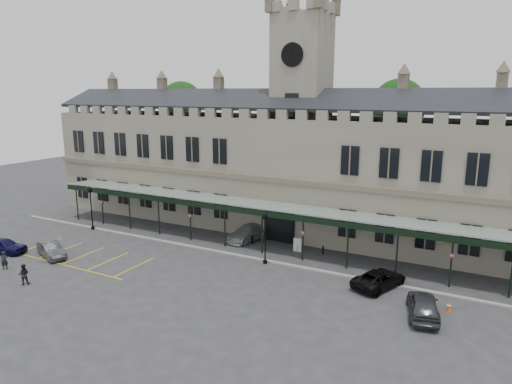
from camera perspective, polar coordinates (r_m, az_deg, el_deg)
The scene contains 21 objects.
ground at distance 36.58m, azimuth -4.48°, elevation -11.03°, with size 140.00×140.00×0.00m, color #303033.
station_building at distance 48.42m, azimuth 5.50°, elevation 2.77°, with size 60.00×10.36×17.30m.
clock_tower at distance 47.84m, azimuth 5.70°, elevation 10.66°, with size 5.60×5.60×24.80m.
canopy at distance 41.85m, azimuth 0.94°, elevation -4.43°, with size 50.00×4.10×4.30m.
kerb at distance 40.96m, azimuth -0.33°, elevation -8.28°, with size 60.00×0.40×0.12m, color gray.
parking_markings at distance 44.26m, azimuth -21.23°, elevation -7.63°, with size 16.00×6.00×0.01m, color gold, non-canonical shape.
tree_behind_left at distance 66.70m, azimuth -9.28°, elevation 10.79°, with size 6.00×6.00×16.00m.
tree_behind_mid at distance 54.24m, azimuth 17.38°, elevation 10.05°, with size 6.00×6.00×16.00m.
lamp_post_left at distance 51.74m, azimuth -19.94°, elevation -1.39°, with size 0.45×0.45×4.80m.
lamp_post_mid at distance 39.04m, azimuth 1.16°, elevation -5.11°, with size 0.44×0.44×4.69m.
traffic_cone at distance 34.37m, azimuth 22.95°, elevation -13.10°, with size 0.39×0.39×0.62m.
sign_board at distance 42.72m, azimuth 5.19°, elevation -6.63°, with size 0.75×0.16×1.29m.
bollard_left at distance 44.80m, azimuth -0.45°, elevation -5.96°, with size 0.14×0.14×0.81m, color black.
bollard_right at distance 42.35m, azimuth 8.38°, elevation -7.21°, with size 0.14×0.14×0.81m, color black.
car_left_a at distance 48.08m, azimuth -29.05°, elevation -5.89°, with size 1.71×4.25×1.45m, color #0B0C34.
car_left_b at distance 45.13m, azimuth -24.22°, elevation -6.60°, with size 1.44×4.13×1.36m, color #323439.
car_taxi at distance 45.80m, azimuth -0.92°, elevation -5.08°, with size 2.14×5.27×1.53m, color #A8AAB0.
car_van at distance 36.40m, azimuth 15.14°, elevation -10.43°, with size 2.22×4.81×1.34m, color black.
car_right_a at distance 32.81m, azimuth 20.18°, elevation -13.15°, with size 1.89×4.69×1.60m, color #323439.
person_a at distance 43.79m, azimuth -28.94°, elevation -7.51°, with size 0.57×0.37×1.56m, color black.
person_b at distance 39.82m, azimuth -27.04°, elevation -9.15°, with size 0.80×0.63×1.65m, color black.
Camera 1 is at (18.11, -28.26, 14.55)m, focal length 32.00 mm.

